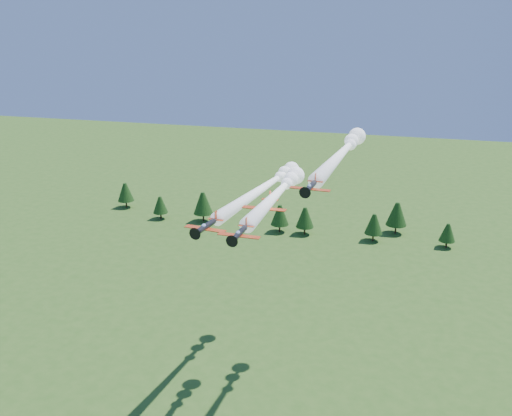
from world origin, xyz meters
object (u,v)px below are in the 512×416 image
(plane_lead, at_px, (279,192))
(plane_right, at_px, (343,151))
(plane_slot, at_px, (265,206))
(plane_left, at_px, (266,186))

(plane_lead, relative_size, plane_right, 0.88)
(plane_lead, distance_m, plane_slot, 7.98)
(plane_slot, bearing_deg, plane_lead, 84.80)
(plane_left, bearing_deg, plane_lead, -58.11)
(plane_left, bearing_deg, plane_slot, -68.45)
(plane_slot, bearing_deg, plane_right, 55.37)
(plane_left, distance_m, plane_slot, 21.83)
(plane_slot, bearing_deg, plane_left, 103.72)
(plane_left, relative_size, plane_slot, 5.67)
(plane_lead, bearing_deg, plane_left, 115.93)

